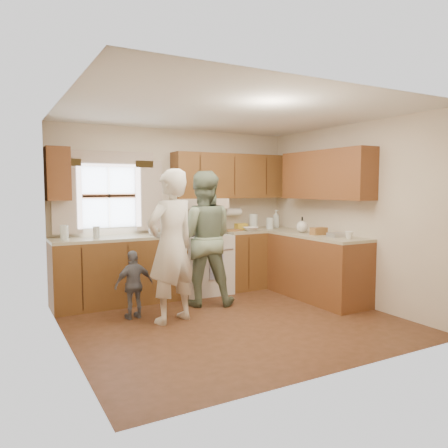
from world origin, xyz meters
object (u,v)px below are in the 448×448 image
woman_right (203,238)px  child (134,285)px  stove (203,263)px  woman_left (171,246)px

woman_right → child: size_ratio=2.17×
stove → child: 1.53m
stove → child: bearing=-149.8°
stove → woman_right: (-0.29, -0.59, 0.46)m
woman_left → child: size_ratio=2.17×
woman_right → woman_left: bearing=61.7°
woman_left → child: woman_left is taller
woman_left → woman_right: size_ratio=1.00×
child → woman_left: bearing=130.2°
stove → woman_left: 1.54m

